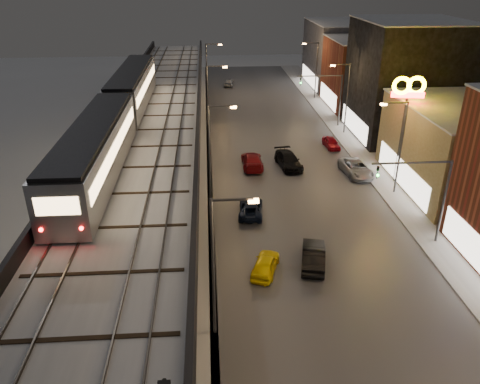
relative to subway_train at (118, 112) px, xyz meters
name	(u,v)px	position (x,y,z in m)	size (l,w,h in m)	color
road_surface	(290,179)	(16.00, 3.58, -8.39)	(17.00, 120.00, 0.06)	#46474D
sidewalk_right	(384,175)	(26.00, 3.58, -8.35)	(4.00, 120.00, 0.14)	#9FA1A8
under_viaduct_pavement	(158,182)	(2.50, 3.58, -8.39)	(11.00, 120.00, 0.06)	#9FA1A8
elevated_viaduct	(150,141)	(2.50, 0.42, -2.81)	(9.00, 100.00, 6.30)	black
viaduct_trackbed	(149,132)	(2.49, 0.55, -2.04)	(8.40, 100.00, 0.32)	#B2B7C1
viaduct_parapet_streetside	(198,126)	(6.85, 0.58, -1.57)	(0.30, 100.00, 1.10)	black
viaduct_parapet_far	(100,128)	(-1.85, 0.58, -1.57)	(0.30, 100.00, 1.10)	black
building_c	(467,148)	(32.49, 0.58, -4.35)	(12.20, 15.20, 8.16)	olive
building_d	(407,80)	(32.49, 16.58, -1.35)	(12.20, 13.20, 14.16)	black
building_e	(369,73)	(32.49, 30.58, -3.35)	(12.20, 12.20, 10.16)	maroon
building_f	(344,54)	(32.49, 44.58, -2.85)	(12.20, 16.20, 11.16)	#41414A
streetlight_left_1	(218,260)	(8.07, -18.42, -3.19)	(2.57, 0.28, 9.00)	#38383A
streetlight_left_2	(212,146)	(8.07, -0.42, -3.19)	(2.57, 0.28, 9.00)	#38383A
streetlight_right_2	(399,142)	(25.23, -0.42, -3.19)	(2.56, 0.28, 9.00)	#38383A
streetlight_left_3	(210,96)	(8.07, 17.58, -3.19)	(2.57, 0.28, 9.00)	#38383A
streetlight_right_3	(345,94)	(25.23, 17.58, -3.19)	(2.56, 0.28, 9.00)	#38383A
streetlight_left_4	(208,68)	(8.07, 35.58, -3.19)	(2.57, 0.28, 9.00)	#38383A
streetlight_right_4	(315,66)	(25.23, 35.58, -3.19)	(2.56, 0.28, 9.00)	#38383A
traffic_light_rig_a	(431,192)	(24.34, -9.43, -3.93)	(6.10, 0.34, 7.00)	#38383A
traffic_light_rig_b	(332,94)	(24.34, 20.57, -3.93)	(6.10, 0.34, 7.00)	#38383A
subway_train	(118,112)	(0.00, 0.00, 0.00)	(3.04, 36.92, 3.63)	gray
car_taxi	(265,265)	(11.52, -12.53, -7.76)	(1.56, 3.87, 1.32)	yellow
car_near_white	(313,256)	(15.11, -11.85, -7.66)	(1.62, 4.64, 1.53)	black
car_mid_silver	(251,209)	(11.27, -3.85, -7.82)	(2.02, 4.38, 1.22)	black
car_mid_dark	(252,161)	(12.40, 6.85, -7.67)	(2.13, 5.23, 1.52)	maroon
car_far_white	(229,82)	(11.78, 45.55, -7.75)	(1.59, 3.96, 1.35)	#89909E
car_onc_dark	(356,169)	(23.04, 4.01, -7.70)	(2.41, 5.23, 1.45)	#8C919B
car_onc_white	(288,161)	(16.34, 6.61, -7.67)	(2.12, 5.22, 1.51)	black
car_onc_red	(331,143)	(22.45, 12.22, -7.81)	(1.46, 3.63, 1.24)	maroon
sign_mcdonalds	(407,97)	(26.50, 2.15, 0.35)	(3.18, 0.65, 10.67)	#38383A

